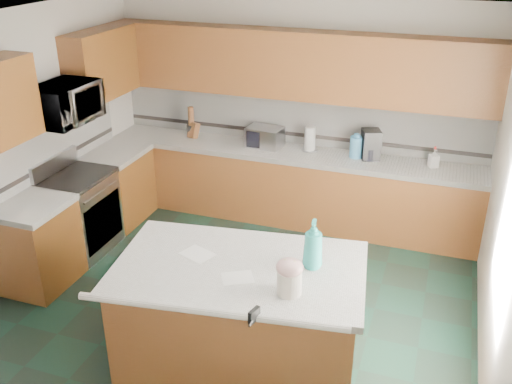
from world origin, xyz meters
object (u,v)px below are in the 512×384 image
at_px(knife_block, 194,130).
at_px(soap_bottle_island, 313,244).
at_px(island_top, 239,269).
at_px(toaster_oven, 265,137).
at_px(coffee_maker, 371,144).
at_px(island_base, 240,315).
at_px(treat_jar, 289,282).

bearing_deg(knife_block, soap_bottle_island, -24.73).
distance_m(island_top, soap_bottle_island, 0.63).
bearing_deg(toaster_oven, knife_block, -173.67).
bearing_deg(coffee_maker, island_top, -123.83).
xyz_separation_m(island_base, soap_bottle_island, (0.56, 0.18, 0.70)).
relative_size(knife_block, coffee_maker, 0.58).
relative_size(treat_jar, toaster_oven, 0.46).
distance_m(toaster_oven, coffee_maker, 1.29).
bearing_deg(coffee_maker, island_base, -123.83).
bearing_deg(island_base, coffee_maker, 69.22).
xyz_separation_m(soap_bottle_island, toaster_oven, (-1.23, 2.48, -0.09)).
bearing_deg(toaster_oven, island_top, -69.49).
relative_size(treat_jar, coffee_maker, 0.56).
relative_size(island_top, toaster_oven, 4.75).
height_order(soap_bottle_island, toaster_oven, soap_bottle_island).
bearing_deg(coffee_maker, toaster_oven, 160.38).
distance_m(treat_jar, toaster_oven, 3.11).
bearing_deg(soap_bottle_island, coffee_maker, 82.71).
bearing_deg(island_top, knife_block, 113.60).
distance_m(treat_jar, coffee_maker, 2.92).
xyz_separation_m(island_top, treat_jar, (0.48, -0.22, 0.13)).
height_order(island_base, coffee_maker, coffee_maker).
bearing_deg(island_base, treat_jar, -32.94).
bearing_deg(island_base, soap_bottle_island, 10.18).
height_order(treat_jar, coffee_maker, coffee_maker).
xyz_separation_m(toaster_oven, coffee_maker, (1.29, 0.03, 0.05)).
xyz_separation_m(island_top, soap_bottle_island, (0.56, 0.18, 0.24)).
height_order(soap_bottle_island, coffee_maker, soap_bottle_island).
bearing_deg(soap_bottle_island, treat_jar, -106.33).
xyz_separation_m(knife_block, toaster_oven, (0.96, 0.00, 0.02)).
bearing_deg(treat_jar, toaster_oven, 101.04).
xyz_separation_m(island_base, island_top, (0.00, 0.00, 0.46)).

